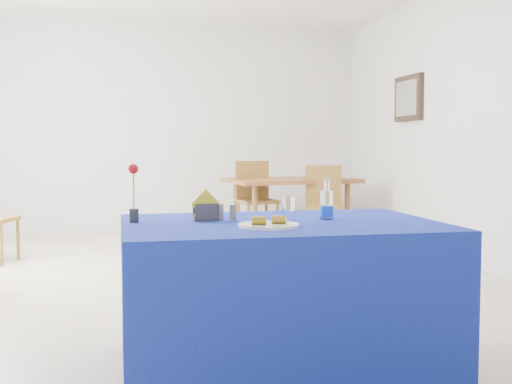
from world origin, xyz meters
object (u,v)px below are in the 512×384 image
blue_table (281,295)px  chair_bg_left (255,194)px  plate (269,225)px  water_bottle (327,206)px  chair_bg_right (324,199)px  oak_table (291,185)px

blue_table → chair_bg_left: (0.84, 4.53, 0.18)m
plate → chair_bg_left: (0.95, 4.73, -0.21)m
water_bottle → chair_bg_right: 4.05m
plate → chair_bg_left: bearing=78.7°
chair_bg_left → oak_table: bearing=-13.1°
plate → chair_bg_right: bearing=68.4°
blue_table → chair_bg_left: 4.61m
chair_bg_left → plate: bearing=-109.7°
blue_table → chair_bg_right: 4.21m
chair_bg_right → water_bottle: bearing=-92.4°
water_bottle → chair_bg_right: (1.25, 3.84, -0.29)m
blue_table → water_bottle: size_ratio=7.44×
plate → chair_bg_left: size_ratio=0.31×
plate → chair_bg_right: (1.63, 4.12, -0.23)m
water_bottle → oak_table: water_bottle is taller
chair_bg_left → blue_table: bearing=-108.8°
plate → oak_table: 4.89m
water_bottle → oak_table: size_ratio=0.13×
oak_table → chair_bg_left: chair_bg_left is taller
oak_table → chair_bg_right: 0.64m
blue_table → water_bottle: 0.53m
plate → water_bottle: (0.38, 0.27, 0.06)m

